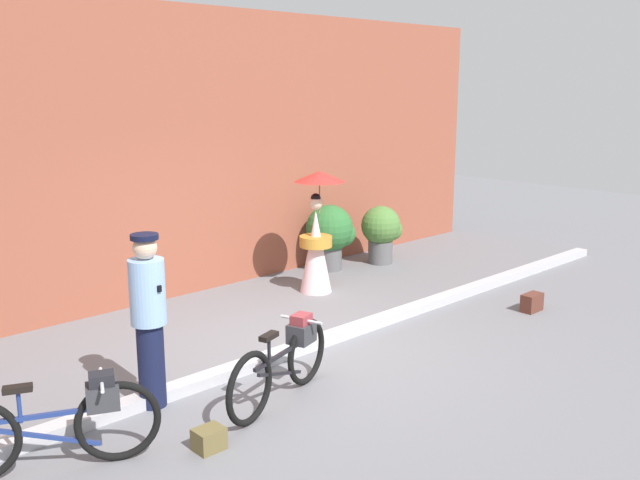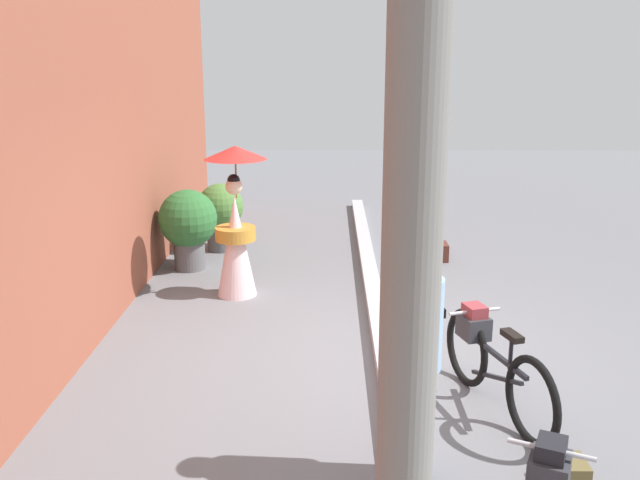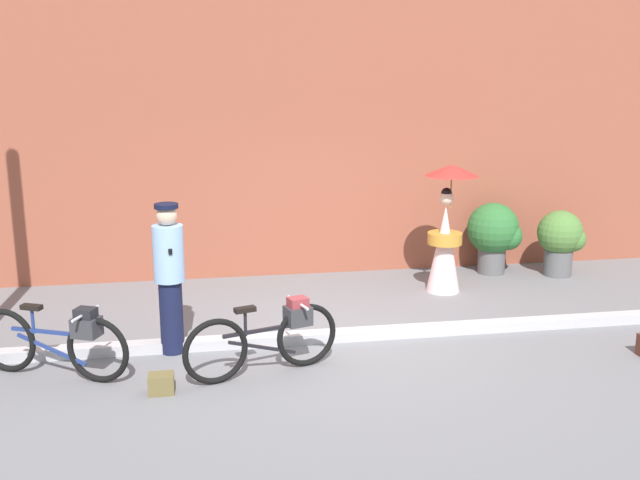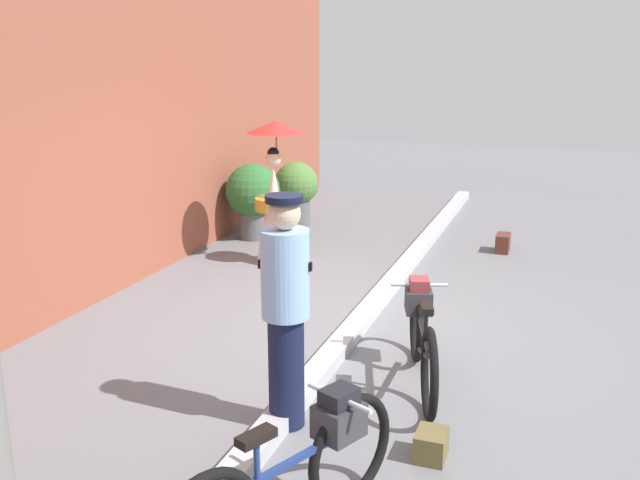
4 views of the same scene
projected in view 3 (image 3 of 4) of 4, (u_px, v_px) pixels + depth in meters
The scene contains 10 objects.
ground_plane at pixel (340, 340), 8.85m from camera, with size 30.00×30.00×0.00m, color slate.
building_wall at pixel (301, 138), 11.35m from camera, with size 14.00×0.40×4.18m, color brown.
sidewalk_curb at pixel (340, 335), 8.84m from camera, with size 14.00×0.20×0.12m, color #B2B2B7.
bicycle_near_officer at pixel (269, 336), 7.82m from camera, with size 1.67×0.64×0.79m.
bicycle_far_side at pixel (58, 340), 7.71m from camera, with size 1.65×0.80×0.79m.
person_officer at pixel (169, 274), 8.28m from camera, with size 0.34×0.38×1.71m.
person_with_parasol at pixel (446, 230), 10.55m from camera, with size 0.75×0.75×1.83m.
potted_plant_by_door at pixel (561, 238), 11.42m from camera, with size 0.70×0.69×1.01m.
potted_plant_small at pixel (495, 233), 11.53m from camera, with size 0.82×0.80×1.11m.
backpack_spare at pixel (161, 383), 7.41m from camera, with size 0.25×0.20×0.20m.
Camera 3 is at (-1.64, -8.18, 3.21)m, focal length 41.94 mm.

